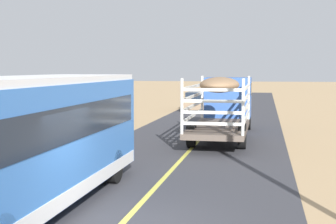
# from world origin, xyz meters

# --- Properties ---
(livestock_truck) EXTENTS (2.53, 9.70, 3.02)m
(livestock_truck) POSITION_xyz_m (1.03, 15.27, 1.79)
(livestock_truck) COLOR #3359A5
(livestock_truck) RESTS_ON road_surface
(bus) EXTENTS (2.54, 10.00, 3.21)m
(bus) POSITION_xyz_m (-2.44, 0.54, 1.75)
(bus) COLOR #3872C6
(bus) RESTS_ON road_surface
(car_far) EXTENTS (1.80, 4.40, 1.46)m
(car_far) POSITION_xyz_m (-2.50, 29.80, 0.69)
(car_far) COLOR #8C7259
(car_far) RESTS_ON road_surface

